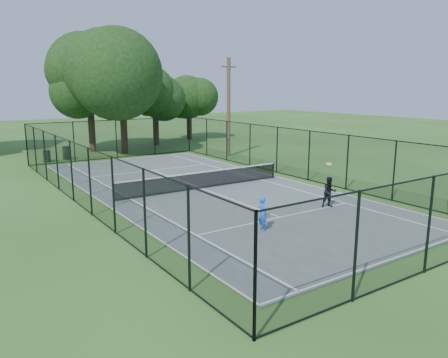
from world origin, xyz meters
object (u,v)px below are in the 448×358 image
utility_pole (229,107)px  player_black (330,192)px  trash_bin_left (47,156)px  tennis_net (202,179)px  trash_bin_right (66,153)px  player_blue (263,213)px

utility_pole → player_black: bearing=-107.8°
trash_bin_left → utility_pole: 14.31m
utility_pole → player_black: size_ratio=3.81×
tennis_net → utility_pole: utility_pole is taller
utility_pole → player_black: (-4.94, -15.42, -3.14)m
trash_bin_left → trash_bin_right: bearing=5.5°
trash_bin_left → player_blue: 21.81m
utility_pole → player_black: 16.50m
trash_bin_left → utility_pole: size_ratio=0.11×
utility_pole → player_blue: utility_pole is taller
tennis_net → trash_bin_right: bearing=103.7°
utility_pole → player_blue: size_ratio=5.71×
tennis_net → trash_bin_right: trash_bin_right is taller
utility_pole → trash_bin_left: bearing=157.8°
player_black → player_blue: bearing=-169.2°
trash_bin_left → player_black: bearing=-69.1°
player_black → trash_bin_left: bearing=110.9°
utility_pole → player_blue: 19.16m
player_blue → tennis_net: bearing=77.0°
trash_bin_left → player_black: player_black is taller
trash_bin_right → player_black: (6.44, -20.82, 0.25)m
trash_bin_right → player_black: size_ratio=0.51×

